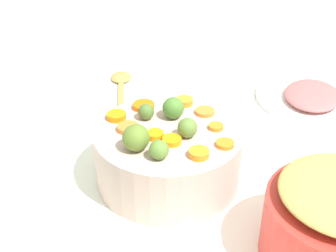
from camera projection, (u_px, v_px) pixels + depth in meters
The scene contains 20 objects.
tabletop at pixel (173, 186), 0.84m from camera, with size 2.40×2.40×0.02m, color white.
serving_bowl_carrots at pixel (168, 156), 0.82m from camera, with size 0.25×0.25×0.10m, color #C2A69B.
carrot_slice_0 at pixel (225, 144), 0.75m from camera, with size 0.03×0.03×0.01m, color orange.
carrot_slice_1 at pixel (128, 128), 0.79m from camera, with size 0.04×0.04×0.01m, color orange.
carrot_slice_2 at pixel (144, 106), 0.86m from camera, with size 0.04×0.04×0.01m, color orange.
carrot_slice_3 at pixel (172, 140), 0.76m from camera, with size 0.03×0.03×0.01m, color orange.
carrot_slice_4 at pixel (216, 127), 0.80m from camera, with size 0.02×0.02×0.01m, color orange.
carrot_slice_5 at pixel (155, 135), 0.77m from camera, with size 0.03×0.03×0.01m, color orange.
carrot_slice_6 at pixel (185, 101), 0.87m from camera, with size 0.03×0.03×0.01m, color orange.
carrot_slice_7 at pixel (116, 116), 0.82m from camera, with size 0.03×0.03×0.01m, color orange.
carrot_slice_8 at pixel (199, 153), 0.73m from camera, with size 0.03×0.03×0.01m, color orange.
carrot_slice_9 at pixel (205, 112), 0.84m from camera, with size 0.03×0.03×0.01m, color orange.
brussels_sprout_0 at pixel (145, 112), 0.82m from camera, with size 0.03×0.03×0.03m, color #4B6B2D.
brussels_sprout_1 at pixel (159, 150), 0.72m from camera, with size 0.03×0.03×0.03m, color #5B8134.
brussels_sprout_2 at pixel (173, 108), 0.82m from camera, with size 0.04×0.04×0.04m, color #477A2F.
brussels_sprout_3 at pixel (187, 128), 0.77m from camera, with size 0.03×0.03×0.03m, color #5B7D34.
brussels_sprout_4 at pixel (136, 138), 0.74m from camera, with size 0.04×0.04×0.04m, color #5B772B.
wooden_spoon at pixel (121, 89), 1.13m from camera, with size 0.26×0.22×0.01m.
ham_plate at pixel (309, 97), 1.09m from camera, with size 0.25×0.25×0.01m, color white.
ham_slice_main at pixel (313, 95), 1.07m from camera, with size 0.16×0.12×0.02m, color #C46163.
Camera 1 is at (-0.47, 0.46, 0.54)m, focal length 50.72 mm.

